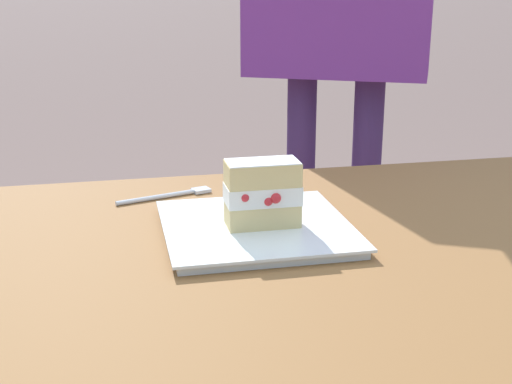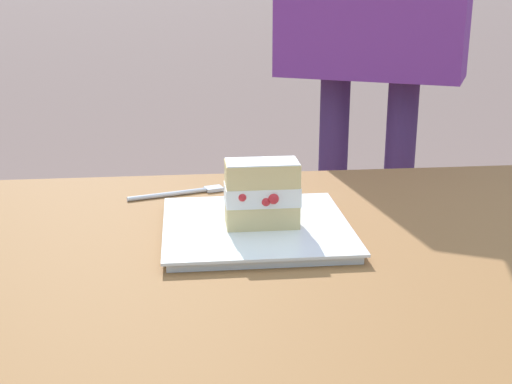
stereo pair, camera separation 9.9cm
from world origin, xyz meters
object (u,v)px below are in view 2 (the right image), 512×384
object	(u,v)px
dessert_fork	(183,192)
dessert_plate	(256,228)
patio_table	(361,300)
cake_slice	(262,194)

from	to	relation	value
dessert_fork	dessert_plate	bearing A→B (deg)	117.76
dessert_plate	dessert_fork	distance (m)	0.23
patio_table	dessert_fork	world-z (taller)	dessert_fork
dessert_plate	cake_slice	world-z (taller)	cake_slice
patio_table	cake_slice	distance (m)	0.21
cake_slice	dessert_fork	bearing A→B (deg)	-61.48
dessert_plate	dessert_fork	world-z (taller)	dessert_plate
dessert_plate	cake_slice	xyz separation A→B (m)	(-0.01, 0.01, 0.06)
dessert_plate	dessert_fork	xyz separation A→B (m)	(0.11, -0.20, -0.00)
patio_table	cake_slice	bearing A→B (deg)	-19.66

